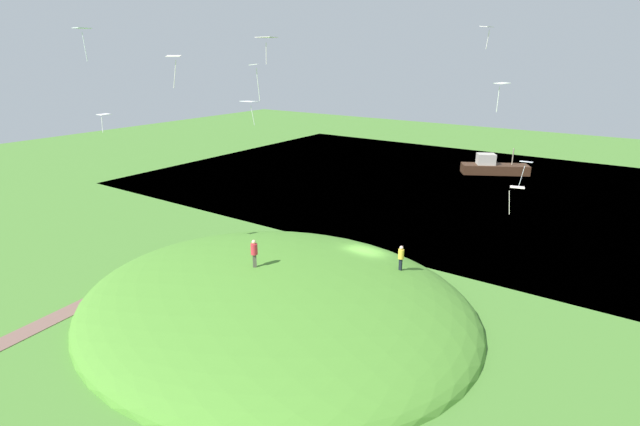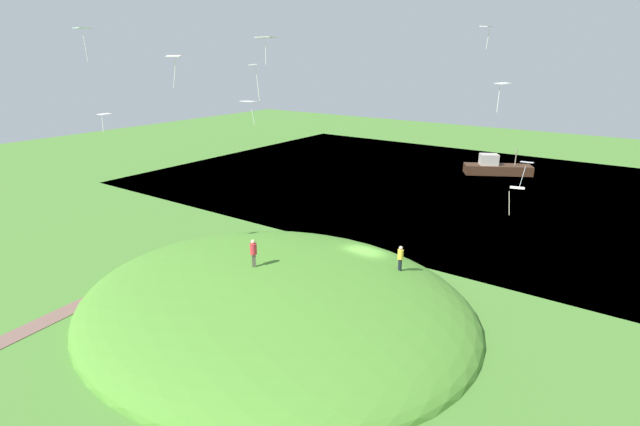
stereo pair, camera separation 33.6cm
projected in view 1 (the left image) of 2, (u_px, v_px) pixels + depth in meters
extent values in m
plane|color=#46792E|center=(367.00, 271.00, 35.04)|extent=(160.00, 160.00, 0.00)
cube|color=teal|center=(481.00, 191.00, 56.33)|extent=(48.27, 80.00, 0.40)
ellipsoid|color=#49822C|center=(275.00, 305.00, 30.28)|extent=(22.68, 25.72, 4.73)
cube|color=#3B2517|center=(495.00, 169.00, 63.78)|extent=(6.34, 8.66, 1.24)
cube|color=#ABA499|center=(486.00, 159.00, 63.48)|extent=(2.64, 2.85, 1.42)
cylinder|color=gray|center=(513.00, 157.00, 63.04)|extent=(0.14, 0.14, 2.20)
cube|color=#4F4E40|center=(255.00, 261.00, 29.99)|extent=(0.25, 0.26, 0.88)
cylinder|color=red|center=(254.00, 249.00, 29.74)|extent=(0.60, 0.60, 0.69)
sphere|color=beige|center=(254.00, 242.00, 29.59)|extent=(0.26, 0.26, 0.26)
cube|color=black|center=(400.00, 264.00, 31.08)|extent=(0.14, 0.22, 0.81)
cylinder|color=gold|center=(401.00, 254.00, 30.85)|extent=(0.43, 0.43, 0.64)
sphere|color=beige|center=(401.00, 248.00, 30.72)|extent=(0.24, 0.24, 0.24)
cube|color=white|center=(253.00, 65.00, 28.98)|extent=(0.92, 0.89, 0.08)
cylinder|color=white|center=(258.00, 85.00, 29.32)|extent=(0.18, 0.10, 1.97)
cube|color=white|center=(249.00, 101.00, 31.87)|extent=(0.81, 1.10, 0.06)
cylinder|color=white|center=(253.00, 115.00, 32.19)|extent=(0.18, 0.17, 1.31)
cube|color=#F3E0CF|center=(517.00, 187.00, 28.78)|extent=(0.75, 0.93, 0.05)
cylinder|color=#F3E0CF|center=(509.00, 203.00, 29.01)|extent=(0.07, 0.22, 1.48)
cube|color=white|center=(174.00, 56.00, 27.83)|extent=(0.95, 1.00, 0.10)
cylinder|color=white|center=(175.00, 74.00, 28.39)|extent=(0.22, 0.24, 1.63)
cube|color=white|center=(267.00, 37.00, 27.99)|extent=(0.81, 1.15, 0.04)
cylinder|color=white|center=(266.00, 54.00, 28.41)|extent=(0.07, 0.04, 1.23)
cube|color=white|center=(526.00, 162.00, 32.81)|extent=(0.63, 0.86, 0.09)
cylinder|color=white|center=(522.00, 176.00, 33.21)|extent=(0.14, 0.26, 1.67)
cube|color=silver|center=(502.00, 83.00, 29.90)|extent=(1.04, 1.08, 0.08)
cylinder|color=silver|center=(498.00, 99.00, 30.54)|extent=(0.21, 0.07, 1.59)
cube|color=silver|center=(487.00, 27.00, 28.12)|extent=(0.83, 0.66, 0.07)
cylinder|color=silver|center=(488.00, 40.00, 28.43)|extent=(0.14, 0.16, 1.05)
cube|color=white|center=(104.00, 114.00, 29.61)|extent=(0.79, 0.59, 0.05)
cylinder|color=white|center=(102.00, 125.00, 29.88)|extent=(0.16, 0.15, 0.94)
cube|color=white|center=(82.00, 28.00, 27.88)|extent=(0.93, 0.68, 0.03)
cylinder|color=white|center=(85.00, 47.00, 28.10)|extent=(0.09, 0.06, 1.62)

